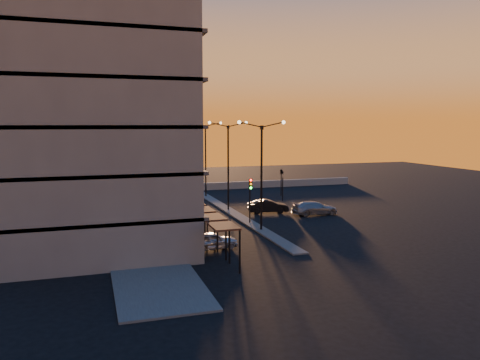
% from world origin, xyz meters
% --- Properties ---
extents(ground, '(120.00, 120.00, 0.00)m').
position_xyz_m(ground, '(0.00, 0.00, 0.00)').
color(ground, black).
rests_on(ground, ground).
extents(sidewalk_west, '(5.00, 40.00, 0.12)m').
position_xyz_m(sidewalk_west, '(-10.50, 4.00, 0.06)').
color(sidewalk_west, '#4B4B49').
rests_on(sidewalk_west, ground).
extents(median, '(1.20, 36.00, 0.12)m').
position_xyz_m(median, '(0.00, 10.00, 0.06)').
color(median, '#4B4B49').
rests_on(median, ground).
extents(parapet, '(44.00, 0.50, 1.00)m').
position_xyz_m(parapet, '(2.00, 26.00, 0.50)').
color(parapet, gray).
rests_on(parapet, ground).
extents(building, '(14.35, 17.08, 25.00)m').
position_xyz_m(building, '(-14.00, 0.03, 11.91)').
color(building, slate).
rests_on(building, ground).
extents(streetlamp_near, '(4.32, 0.32, 9.51)m').
position_xyz_m(streetlamp_near, '(0.00, 0.00, 5.59)').
color(streetlamp_near, black).
rests_on(streetlamp_near, ground).
extents(streetlamp_mid, '(4.32, 0.32, 9.51)m').
position_xyz_m(streetlamp_mid, '(0.00, 10.00, 5.59)').
color(streetlamp_mid, black).
rests_on(streetlamp_mid, ground).
extents(streetlamp_far, '(4.32, 0.32, 9.51)m').
position_xyz_m(streetlamp_far, '(0.00, 20.00, 5.59)').
color(streetlamp_far, black).
rests_on(streetlamp_far, ground).
extents(traffic_light_main, '(0.28, 0.44, 4.25)m').
position_xyz_m(traffic_light_main, '(0.00, 2.87, 2.89)').
color(traffic_light_main, black).
rests_on(traffic_light_main, ground).
extents(signal_east_a, '(0.13, 0.16, 3.60)m').
position_xyz_m(signal_east_a, '(8.00, 14.00, 1.93)').
color(signal_east_a, black).
rests_on(signal_east_a, ground).
extents(signal_east_b, '(0.42, 1.99, 3.60)m').
position_xyz_m(signal_east_b, '(9.50, 18.00, 3.10)').
color(signal_east_b, black).
rests_on(signal_east_b, ground).
extents(car_hatchback, '(3.99, 1.94, 1.31)m').
position_xyz_m(car_hatchback, '(-5.60, -4.60, 0.65)').
color(car_hatchback, '#B4B6BD').
rests_on(car_hatchback, ground).
extents(car_sedan, '(4.37, 2.14, 1.38)m').
position_xyz_m(car_sedan, '(3.61, 7.55, 0.69)').
color(car_sedan, black).
rests_on(car_sedan, ground).
extents(car_wagon, '(4.80, 2.02, 1.38)m').
position_xyz_m(car_wagon, '(7.74, 5.04, 0.69)').
color(car_wagon, gray).
rests_on(car_wagon, ground).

